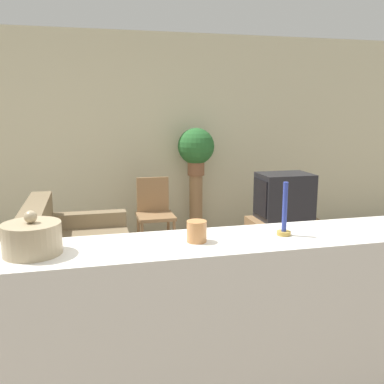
{
  "coord_description": "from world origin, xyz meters",
  "views": [
    {
      "loc": [
        -0.56,
        -2.36,
        1.71
      ],
      "look_at": [
        0.49,
        1.94,
        0.85
      ],
      "focal_mm": 40.0,
      "sensor_mm": 36.0,
      "label": 1
    }
  ],
  "objects": [
    {
      "name": "decorative_bowl",
      "position": [
        -0.81,
        -0.47,
        1.16
      ],
      "size": [
        0.25,
        0.25,
        0.19
      ],
      "color": "tan",
      "rests_on": "foreground_counter"
    },
    {
      "name": "television",
      "position": [
        1.64,
        2.13,
        0.71
      ],
      "size": [
        0.61,
        0.45,
        0.54
      ],
      "color": "#232328",
      "rests_on": "tv_stand"
    },
    {
      "name": "ground_plane",
      "position": [
        0.0,
        0.0,
        0.0
      ],
      "size": [
        14.0,
        14.0,
        0.0
      ],
      "primitive_type": "plane",
      "color": "#756656"
    },
    {
      "name": "wall_back",
      "position": [
        0.0,
        3.43,
        1.35
      ],
      "size": [
        9.0,
        0.06,
        2.7
      ],
      "color": "beige",
      "rests_on": "ground_plane"
    },
    {
      "name": "couch",
      "position": [
        -0.71,
        1.35,
        0.3
      ],
      "size": [
        0.96,
        1.83,
        0.87
      ],
      "color": "#847051",
      "rests_on": "ground_plane"
    },
    {
      "name": "potted_plant",
      "position": [
        0.82,
        3.07,
        1.21
      ],
      "size": [
        0.48,
        0.48,
        0.62
      ],
      "color": "#8E5B3D",
      "rests_on": "plant_stand"
    },
    {
      "name": "foreground_counter",
      "position": [
        0.0,
        -0.47,
        0.55
      ],
      "size": [
        2.26,
        0.44,
        1.09
      ],
      "color": "white",
      "rests_on": "ground_plane"
    },
    {
      "name": "tv_stand",
      "position": [
        1.65,
        2.13,
        0.22
      ],
      "size": [
        0.8,
        0.47,
        0.44
      ],
      "color": "#9E754C",
      "rests_on": "ground_plane"
    },
    {
      "name": "plant_stand",
      "position": [
        0.82,
        3.07,
        0.42
      ],
      "size": [
        0.17,
        0.17,
        0.85
      ],
      "color": "#9E754C",
      "rests_on": "ground_plane"
    },
    {
      "name": "candle_jar",
      "position": [
        -0.08,
        -0.47,
        1.14
      ],
      "size": [
        0.1,
        0.1,
        0.1
      ],
      "color": "#C6844C",
      "rests_on": "foreground_counter"
    },
    {
      "name": "wooden_chair",
      "position": [
        0.2,
        2.7,
        0.49
      ],
      "size": [
        0.44,
        0.44,
        0.88
      ],
      "color": "#9E754C",
      "rests_on": "ground_plane"
    },
    {
      "name": "candlestick",
      "position": [
        0.37,
        -0.47,
        1.18
      ],
      "size": [
        0.07,
        0.07,
        0.27
      ],
      "color": "#B7933D",
      "rests_on": "foreground_counter"
    }
  ]
}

